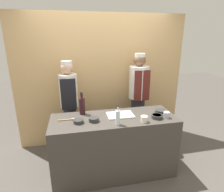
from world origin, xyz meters
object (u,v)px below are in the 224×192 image
Objects in this scene: sauce_bowl_yellow at (157,116)px; cutting_board at (120,115)px; sauce_bowl_purple at (160,112)px; bottle_wine at (82,106)px; sauce_bowl_orange at (94,119)px; sauce_bowl_brown at (78,121)px; cup_cream at (144,119)px; cup_steel at (166,115)px; chef_right at (138,97)px; bottle_clear at (118,117)px; chef_left at (69,104)px; wooden_spoon at (68,119)px.

cutting_board is (-0.48, 0.19, -0.02)m from sauce_bowl_yellow.
cutting_board is (-0.60, 0.05, -0.02)m from sauce_bowl_purple.
bottle_wine is at bearing 161.11° from cutting_board.
sauce_bowl_purple is 1.14× the size of sauce_bowl_orange.
bottle_wine is at bearing 114.79° from sauce_bowl_orange.
sauce_bowl_orange is (0.21, 0.01, 0.00)m from sauce_bowl_brown.
sauce_bowl_orange is 1.45× the size of cup_cream.
cup_steel reaches higher than sauce_bowl_orange.
chef_right reaches higher than sauce_bowl_yellow.
cup_steel is at bearing -4.51° from sauce_bowl_yellow.
sauce_bowl_yellow is 1.13× the size of sauce_bowl_orange.
sauce_bowl_yellow is 0.57× the size of bottle_clear.
sauce_bowl_orange is at bearing 2.64° from sauce_bowl_brown.
bottle_wine is at bearing 159.83° from sauce_bowl_yellow.
bottle_wine is at bearing 161.60° from cup_steel.
cup_cream is (0.79, -0.45, -0.09)m from bottle_wine.
bottle_wine is 0.21× the size of chef_left.
bottle_wine is 1.24× the size of bottle_clear.
sauce_bowl_yellow is 0.52m from cutting_board.
sauce_bowl_purple is at bearing -11.50° from bottle_wine.
sauce_bowl_orange is at bearing -139.25° from chef_right.
chef_left reaches higher than sauce_bowl_yellow.
sauce_bowl_yellow is at bearing -92.14° from chef_right.
bottle_wine is (-0.13, 0.29, 0.10)m from sauce_bowl_orange.
cutting_board is 0.57m from bottle_wine.
chef_right reaches higher than bottle_clear.
sauce_bowl_yellow is at bearing -3.78° from sauce_bowl_brown.
bottle_clear is at bearing -179.49° from cup_cream.
chef_right is (0.51, 0.68, 0.03)m from cutting_board.
cup_cream is (-0.22, -0.08, 0.01)m from sauce_bowl_yellow.
cup_cream is at bearing -45.74° from cutting_board.
chef_left is at bearing 111.25° from bottle_wine.
cup_cream is at bearing -13.59° from sauce_bowl_orange.
bottle_clear is 0.70m from wooden_spoon.
cutting_board is at bearing 134.26° from cup_cream.
cup_steel reaches higher than wooden_spoon.
chef_left reaches higher than sauce_bowl_orange.
sauce_bowl_purple is 0.10× the size of chef_left.
chef_right is (-0.11, 0.88, -0.01)m from cup_steel.
chef_left reaches higher than sauce_bowl_purple.
sauce_bowl_yellow is 0.09× the size of chef_right.
sauce_bowl_orange is 0.34m from bottle_wine.
sauce_bowl_orange reaches higher than sauce_bowl_brown.
cup_cream is (0.26, -0.27, 0.03)m from cutting_board.
cutting_board is at bearing 69.99° from bottle_clear.
bottle_clear reaches higher than cup_cream.
cutting_board is 0.65m from cup_steel.
bottle_wine is (0.07, 0.30, 0.10)m from sauce_bowl_brown.
sauce_bowl_brown is 0.61m from cutting_board.
cup_cream reaches higher than sauce_bowl_brown.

